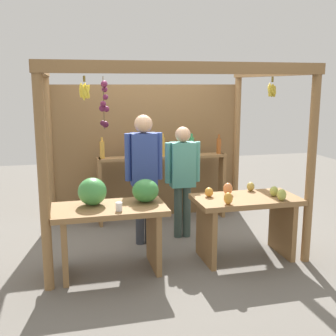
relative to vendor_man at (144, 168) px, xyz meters
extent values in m
plane|color=slate|center=(0.28, 0.06, -1.01)|extent=(12.00, 12.00, 0.00)
cylinder|color=olive|center=(-1.18, -1.00, 0.12)|extent=(0.10, 0.10, 2.26)
cylinder|color=olive|center=(1.73, -1.00, 0.12)|extent=(0.10, 0.10, 2.26)
cylinder|color=olive|center=(-1.18, 1.12, 0.12)|extent=(0.10, 0.10, 2.26)
cylinder|color=olive|center=(1.73, 1.12, 0.12)|extent=(0.10, 0.10, 2.26)
cube|color=olive|center=(0.28, -1.00, 1.20)|extent=(3.01, 0.12, 0.12)
cube|color=olive|center=(-1.18, 0.06, 1.20)|extent=(0.12, 2.22, 0.12)
cube|color=olive|center=(1.73, 0.06, 1.20)|extent=(0.12, 2.22, 0.12)
cube|color=brown|center=(0.28, 1.14, 0.01)|extent=(2.91, 0.04, 2.04)
cylinder|color=brown|center=(1.30, -0.82, 1.09)|extent=(0.02, 0.02, 0.06)
ellipsoid|color=gold|center=(1.32, -0.82, 0.96)|extent=(0.04, 0.07, 0.13)
ellipsoid|color=gold|center=(1.32, -0.79, 0.95)|extent=(0.06, 0.05, 0.13)
ellipsoid|color=gold|center=(1.31, -0.79, 0.96)|extent=(0.07, 0.05, 0.13)
ellipsoid|color=gold|center=(1.29, -0.80, 0.96)|extent=(0.06, 0.05, 0.13)
ellipsoid|color=gold|center=(1.27, -0.81, 0.99)|extent=(0.05, 0.08, 0.13)
ellipsoid|color=gold|center=(1.26, -0.83, 0.96)|extent=(0.05, 0.08, 0.14)
ellipsoid|color=gold|center=(1.28, -0.85, 0.98)|extent=(0.08, 0.07, 0.14)
ellipsoid|color=gold|center=(1.30, -0.85, 0.98)|extent=(0.08, 0.05, 0.13)
ellipsoid|color=gold|center=(1.31, -0.84, 0.95)|extent=(0.06, 0.07, 0.14)
cylinder|color=brown|center=(-0.74, -0.80, 1.09)|extent=(0.02, 0.02, 0.06)
ellipsoid|color=yellow|center=(-0.71, -0.80, 0.96)|extent=(0.04, 0.09, 0.15)
ellipsoid|color=yellow|center=(-0.71, -0.78, 0.96)|extent=(0.08, 0.08, 0.16)
ellipsoid|color=yellow|center=(-0.75, -0.77, 0.98)|extent=(0.09, 0.05, 0.15)
ellipsoid|color=yellow|center=(-0.77, -0.79, 0.97)|extent=(0.04, 0.06, 0.15)
ellipsoid|color=yellow|center=(-0.76, -0.82, 0.94)|extent=(0.06, 0.08, 0.16)
ellipsoid|color=yellow|center=(-0.75, -0.84, 0.97)|extent=(0.09, 0.05, 0.15)
ellipsoid|color=yellow|center=(-0.72, -0.83, 0.96)|extent=(0.08, 0.08, 0.16)
cylinder|color=#4C422D|center=(-0.54, -0.63, 0.84)|extent=(0.01, 0.01, 0.55)
sphere|color=#601E42|center=(-0.53, -0.66, 1.04)|extent=(0.07, 0.07, 0.07)
sphere|color=#601E42|center=(-0.52, -0.61, 0.98)|extent=(0.06, 0.06, 0.06)
sphere|color=#601E42|center=(-0.52, -0.63, 0.90)|extent=(0.06, 0.06, 0.06)
sphere|color=#601E42|center=(-0.55, -0.66, 0.83)|extent=(0.06, 0.06, 0.06)
sphere|color=#601E42|center=(-0.56, -0.64, 0.78)|extent=(0.07, 0.07, 0.07)
sphere|color=#601E42|center=(-0.52, -0.65, 0.78)|extent=(0.06, 0.06, 0.06)
sphere|color=#47142D|center=(-0.55, -0.61, 0.63)|extent=(0.06, 0.06, 0.06)
sphere|color=#47142D|center=(-0.53, -0.65, 0.62)|extent=(0.07, 0.07, 0.07)
cube|color=olive|center=(-0.52, -0.73, -0.29)|extent=(1.22, 0.64, 0.06)
cube|color=olive|center=(-1.01, -0.73, -0.67)|extent=(0.06, 0.58, 0.69)
cube|color=olive|center=(-0.03, -0.73, -0.67)|extent=(0.06, 0.58, 0.69)
ellipsoid|color=#429347|center=(-0.69, -0.63, -0.11)|extent=(0.44, 0.44, 0.30)
ellipsoid|color=#38843D|center=(-0.11, -0.65, -0.13)|extent=(0.32, 0.32, 0.26)
cylinder|color=white|center=(-0.44, -0.91, -0.22)|extent=(0.07, 0.07, 0.09)
cube|color=olive|center=(1.08, -0.73, -0.29)|extent=(1.22, 0.64, 0.06)
cube|color=olive|center=(0.59, -0.73, -0.67)|extent=(0.06, 0.58, 0.69)
cube|color=olive|center=(1.57, -0.73, -0.67)|extent=(0.06, 0.58, 0.69)
ellipsoid|color=gold|center=(0.76, -0.96, -0.20)|extent=(0.10, 0.10, 0.14)
ellipsoid|color=gold|center=(0.66, -0.61, -0.21)|extent=(0.14, 0.14, 0.11)
ellipsoid|color=#A8B24C|center=(1.41, -0.78, -0.20)|extent=(0.12, 0.12, 0.12)
ellipsoid|color=#E07F47|center=(0.91, -0.57, -0.19)|extent=(0.15, 0.15, 0.14)
ellipsoid|color=#B79E47|center=(1.25, -0.47, -0.21)|extent=(0.10, 0.10, 0.11)
ellipsoid|color=#A8B24C|center=(1.40, -0.96, -0.20)|extent=(0.11, 0.11, 0.13)
cube|color=olive|center=(-0.49, 0.86, -0.51)|extent=(0.05, 0.20, 1.00)
cube|color=olive|center=(1.40, 0.86, -0.51)|extent=(0.05, 0.20, 1.00)
cube|color=olive|center=(0.45, 0.86, -0.03)|extent=(1.89, 0.22, 0.04)
cylinder|color=gold|center=(-0.44, 0.86, 0.11)|extent=(0.07, 0.07, 0.24)
cylinder|color=gold|center=(-0.44, 0.86, 0.26)|extent=(0.03, 0.03, 0.06)
cylinder|color=#994C1E|center=(0.01, 0.86, 0.14)|extent=(0.06, 0.06, 0.29)
cylinder|color=#994C1E|center=(0.01, 0.86, 0.31)|extent=(0.03, 0.03, 0.06)
cylinder|color=gold|center=(0.45, 0.86, 0.13)|extent=(0.07, 0.07, 0.27)
cylinder|color=gold|center=(0.45, 0.86, 0.29)|extent=(0.03, 0.03, 0.06)
cylinder|color=#338C4C|center=(0.89, 0.86, 0.12)|extent=(0.08, 0.08, 0.26)
cylinder|color=#338C4C|center=(0.89, 0.86, 0.28)|extent=(0.04, 0.04, 0.06)
cylinder|color=#994C1E|center=(1.33, 0.86, 0.11)|extent=(0.07, 0.07, 0.23)
cylinder|color=#994C1E|center=(1.33, 0.86, 0.25)|extent=(0.03, 0.03, 0.06)
cylinder|color=#353A44|center=(-0.06, 0.00, -0.62)|extent=(0.11, 0.11, 0.78)
cylinder|color=#353A44|center=(0.06, 0.00, -0.62)|extent=(0.11, 0.11, 0.78)
cube|color=#2D428C|center=(0.00, 0.00, 0.11)|extent=(0.32, 0.19, 0.66)
cylinder|color=#2D428C|center=(-0.20, 0.00, 0.14)|extent=(0.08, 0.08, 0.60)
cylinder|color=#2D428C|center=(0.20, 0.00, 0.14)|extent=(0.08, 0.08, 0.60)
sphere|color=tan|center=(0.00, 0.00, 0.55)|extent=(0.23, 0.23, 0.23)
cylinder|color=#394D46|center=(0.48, 0.12, -0.66)|extent=(0.11, 0.11, 0.70)
cylinder|color=#394D46|center=(0.60, 0.12, -0.66)|extent=(0.11, 0.11, 0.70)
cube|color=teal|center=(0.54, 0.12, -0.01)|extent=(0.32, 0.19, 0.59)
cylinder|color=teal|center=(0.34, 0.12, 0.02)|extent=(0.08, 0.08, 0.53)
cylinder|color=teal|center=(0.74, 0.12, 0.02)|extent=(0.08, 0.08, 0.53)
sphere|color=tan|center=(0.54, 0.12, 0.39)|extent=(0.20, 0.20, 0.20)
camera|label=1|loc=(-0.96, -5.12, 1.03)|focal=44.99mm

